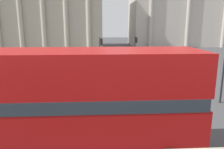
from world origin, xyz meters
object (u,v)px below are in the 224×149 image
(traffic_light_far, at_px, (135,47))
(pedestrian_black, at_px, (114,67))
(double_decker_bus, at_px, (65,101))
(traffic_light_mid, at_px, (101,51))
(plaza_building_left, at_px, (41,3))

(traffic_light_far, xyz_separation_m, pedestrian_black, (-3.07, -5.39, -1.54))
(double_decker_bus, relative_size, traffic_light_mid, 2.53)
(traffic_light_far, relative_size, pedestrian_black, 2.28)
(plaza_building_left, relative_size, traffic_light_mid, 7.12)
(plaza_building_left, xyz_separation_m, traffic_light_mid, (13.37, -30.85, -7.60))
(plaza_building_left, bearing_deg, traffic_light_far, -55.18)
(traffic_light_mid, xyz_separation_m, traffic_light_far, (4.48, 5.18, -0.09))
(double_decker_bus, relative_size, plaza_building_left, 0.35)
(traffic_light_mid, relative_size, traffic_light_far, 1.04)
(traffic_light_far, height_order, pedestrian_black, traffic_light_far)
(pedestrian_black, bearing_deg, traffic_light_far, 175.19)
(pedestrian_black, bearing_deg, traffic_light_mid, -73.85)
(traffic_light_far, bearing_deg, plaza_building_left, 124.82)
(traffic_light_far, bearing_deg, pedestrian_black, -119.66)
(double_decker_bus, xyz_separation_m, pedestrian_black, (2.87, 14.48, -1.43))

